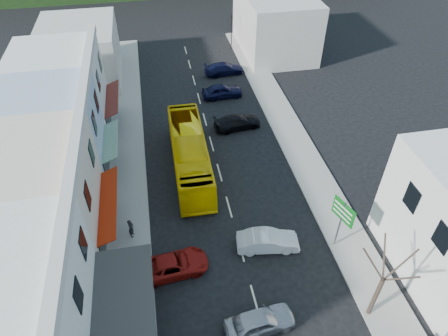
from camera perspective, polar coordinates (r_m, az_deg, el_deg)
ground at (r=27.88m, az=2.38°, el=-11.43°), size 120.00×120.00×0.00m
sidewalk_left at (r=34.56m, az=-13.59°, el=0.07°), size 3.00×52.00×0.15m
sidewalk_right at (r=36.39m, az=10.48°, el=3.00°), size 3.00×52.00×0.15m
shopfront_row at (r=29.23m, az=-24.42°, el=-1.64°), size 8.25×30.00×8.00m
distant_block_left at (r=48.08m, az=-19.85°, el=15.25°), size 8.00×10.00×6.00m
distant_block_right at (r=52.33m, az=7.31°, el=19.89°), size 8.00×12.00×7.00m
bus at (r=32.75m, az=-4.92°, el=2.00°), size 2.64×11.63×3.10m
car_silver at (r=24.29m, az=5.15°, el=-21.00°), size 4.58×2.31×1.40m
car_white at (r=27.53m, az=6.28°, el=-10.32°), size 4.60×2.38×1.40m
car_red at (r=26.44m, az=-7.25°, el=-13.48°), size 4.76×2.34×1.40m
car_black_near at (r=37.92m, az=1.91°, el=6.65°), size 4.71×2.43×1.40m
car_navy_mid at (r=42.67m, az=-0.27°, el=10.92°), size 4.48×2.01×1.40m
car_navy_far at (r=47.19m, az=0.01°, el=14.06°), size 4.66×2.28×1.40m
pedestrian_left at (r=28.47m, az=-13.16°, el=-8.26°), size 0.52×0.67×1.70m
direction_sign at (r=27.48m, az=16.20°, el=-7.81°), size 1.32×2.02×4.22m
street_tree at (r=23.82m, az=21.75°, el=-14.66°), size 2.86×2.86×6.98m
traffic_signal at (r=52.66m, az=1.06°, el=18.83°), size 0.90×1.12×4.44m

